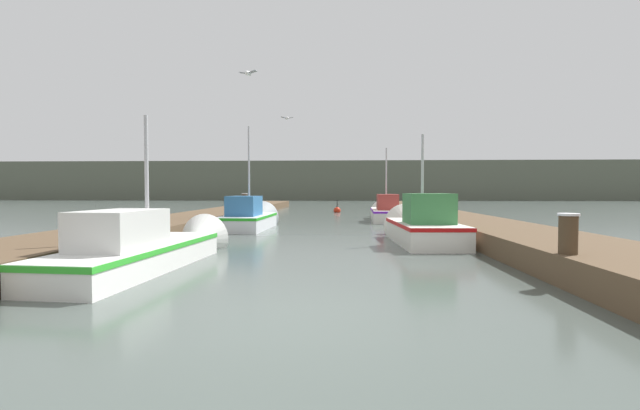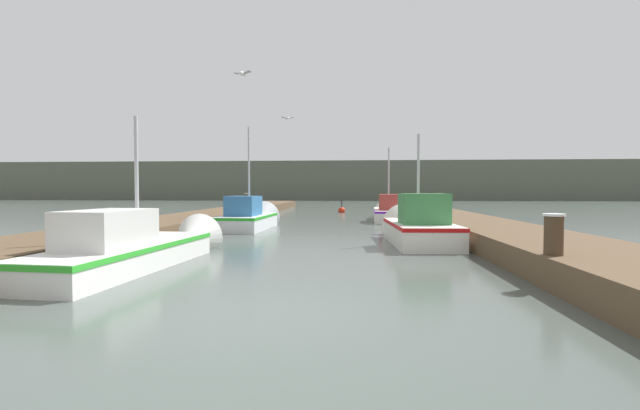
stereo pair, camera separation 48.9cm
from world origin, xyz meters
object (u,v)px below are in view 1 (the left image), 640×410
Objects in this scene: mooring_piling_1 at (568,249)px; channel_buoy at (337,210)px; fishing_boat_2 at (250,218)px; seagull_1 at (287,118)px; seagull_lead at (248,73)px; mooring_piling_0 at (245,206)px; fishing_boat_1 at (420,226)px; fishing_boat_0 at (154,247)px; fishing_boat_3 at (386,211)px.

mooring_piling_1 is 23.31m from channel_buoy.
fishing_boat_2 is 4.84× the size of channel_buoy.
seagull_lead is at bearing -110.90° from seagull_1.
fishing_boat_1 is at bearing -50.83° from mooring_piling_0.
fishing_boat_0 is 0.98× the size of fishing_boat_3.
mooring_piling_0 is at bearing 120.15° from mooring_piling_1.
mooring_piling_1 is at bearing -82.43° from fishing_boat_3.
channel_buoy is (3.53, 12.62, -0.29)m from fishing_boat_2.
fishing_boat_0 is at bearing 168.32° from mooring_piling_1.
mooring_piling_1 is at bearing -80.05° from fishing_boat_1.
mooring_piling_1 is at bearing -59.85° from mooring_piling_0.
seagull_lead is (1.17, -5.72, 4.41)m from fishing_boat_2.
fishing_boat_3 is 12.86m from seagull_lead.
fishing_boat_3 reaches higher than fishing_boat_0.
fishing_boat_3 is 5.01× the size of mooring_piling_1.
seagull_1 is at bearing 117.66° from mooring_piling_1.
seagull_lead is (-6.36, 4.62, 4.23)m from mooring_piling_1.
seagull_1 is (-2.16, -11.22, 4.64)m from channel_buoy.
mooring_piling_1 is 2.17× the size of seagull_1.
fishing_boat_0 is 6.00× the size of channel_buoy.
fishing_boat_0 is 7.93m from mooring_piling_1.
channel_buoy is 12.33m from seagull_1.
mooring_piling_1 reaches higher than channel_buoy.
mooring_piling_1 is at bearing -7.46° from fishing_boat_0.
seagull_1 reaches higher than channel_buoy.
mooring_piling_1 is (7.76, -1.61, 0.22)m from fishing_boat_0.
seagull_lead reaches higher than fishing_boat_1.
channel_buoy is at bearing 76.42° from fishing_boat_2.
fishing_boat_3 is 7.55m from seagull_1.
fishing_boat_2 is (-6.20, 4.33, -0.03)m from fishing_boat_1.
fishing_boat_1 is at bearing -69.14° from seagull_1.
mooring_piling_0 is (-7.53, -0.33, 0.27)m from fishing_boat_3.
seagull_lead is (1.41, 3.02, 4.45)m from fishing_boat_0.
mooring_piling_0 is at bearing 126.71° from fishing_boat_1.
fishing_boat_0 is 1.21× the size of fishing_boat_1.
fishing_boat_2 is at bearing 123.52° from seagull_lead.
mooring_piling_1 is at bearing -81.62° from seagull_1.
fishing_boat_2 is at bearing 142.63° from fishing_boat_1.
fishing_boat_1 is at bearing 37.45° from seagull_lead.
fishing_boat_0 is at bearing -118.28° from seagull_1.
seagull_1 reaches higher than fishing_boat_1.
seagull_1 is (-4.83, 5.73, 4.32)m from fishing_boat_1.
fishing_boat_3 is 10.88× the size of seagull_1.
fishing_boat_3 is (6.41, 14.02, 0.05)m from fishing_boat_0.
fishing_boat_2 is 0.80× the size of fishing_boat_3.
fishing_boat_2 reaches higher than fishing_boat_0.
mooring_piling_0 is 11.72m from seagull_lead.
seagull_lead is at bearing -111.83° from fishing_boat_3.
mooring_piling_0 is 9.11m from channel_buoy.
mooring_piling_1 is at bearing -51.92° from fishing_boat_2.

